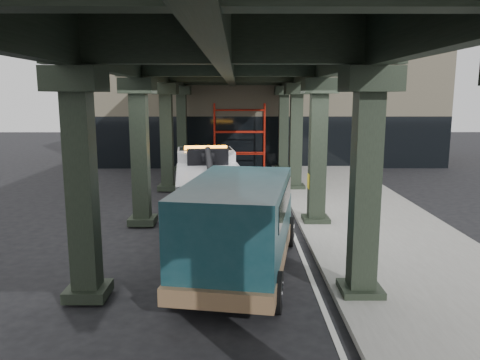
{
  "coord_description": "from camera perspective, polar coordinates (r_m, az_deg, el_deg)",
  "views": [
    {
      "loc": [
        -0.1,
        -13.71,
        4.41
      ],
      "look_at": [
        -0.03,
        1.4,
        1.7
      ],
      "focal_mm": 35.0,
      "sensor_mm": 36.0,
      "label": 1
    }
  ],
  "objects": [
    {
      "name": "building",
      "position": [
        33.78,
        3.34,
        9.45
      ],
      "size": [
        22.0,
        10.0,
        8.0
      ],
      "primitive_type": "cube",
      "color": "#C6B793",
      "rests_on": "ground"
    },
    {
      "name": "viaduct",
      "position": [
        15.75,
        -1.4,
        13.99
      ],
      "size": [
        7.4,
        32.0,
        6.4
      ],
      "color": "black",
      "rests_on": "ground"
    },
    {
      "name": "ground",
      "position": [
        14.4,
        0.15,
        -7.66
      ],
      "size": [
        90.0,
        90.0,
        0.0
      ],
      "primitive_type": "plane",
      "color": "black",
      "rests_on": "ground"
    },
    {
      "name": "scaffolding",
      "position": [
        28.45,
        -0.07,
        5.52
      ],
      "size": [
        3.08,
        0.88,
        4.0
      ],
      "color": "red",
      "rests_on": "ground"
    },
    {
      "name": "sidewalk",
      "position": [
        16.93,
        15.57,
        -5.05
      ],
      "size": [
        5.0,
        40.0,
        0.15
      ],
      "primitive_type": "cube",
      "color": "gray",
      "rests_on": "ground"
    },
    {
      "name": "lane_stripe",
      "position": [
        16.41,
        6.07,
        -5.46
      ],
      "size": [
        0.12,
        38.0,
        0.01
      ],
      "primitive_type": "cube",
      "color": "silver",
      "rests_on": "ground"
    },
    {
      "name": "towed_van",
      "position": [
        11.52,
        -0.04,
        -5.39
      ],
      "size": [
        3.28,
        6.33,
        2.45
      ],
      "rotation": [
        0.0,
        0.0,
        -0.17
      ],
      "color": "#11353D",
      "rests_on": "ground"
    },
    {
      "name": "tow_truck",
      "position": [
        17.13,
        -3.88,
        -0.42
      ],
      "size": [
        3.09,
        8.14,
        2.61
      ],
      "rotation": [
        0.0,
        0.0,
        0.12
      ],
      "color": "black",
      "rests_on": "ground"
    }
  ]
}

